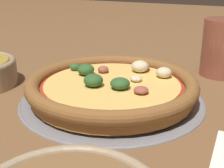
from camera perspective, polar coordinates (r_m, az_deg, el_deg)
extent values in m
plane|color=brown|center=(0.53, 0.00, -2.98)|extent=(3.00, 3.00, 0.00)
cylinder|color=gray|center=(0.53, 0.00, -2.74)|extent=(0.30, 0.30, 0.00)
torus|color=gray|center=(0.53, 0.00, -2.51)|extent=(0.31, 0.31, 0.01)
cylinder|color=#A86B33|center=(0.52, 0.00, -1.23)|extent=(0.27, 0.27, 0.02)
torus|color=brown|center=(0.52, 0.00, 0.15)|extent=(0.28, 0.28, 0.02)
cylinder|color=#A32D19|center=(0.52, 0.00, -0.12)|extent=(0.24, 0.24, 0.00)
cylinder|color=#E5B75B|center=(0.52, 0.00, 0.11)|extent=(0.23, 0.23, 0.00)
ellipsoid|color=#2D5628|center=(0.50, -3.44, 0.69)|extent=(0.04, 0.04, 0.02)
ellipsoid|color=#2D5628|center=(0.55, -4.82, 2.66)|extent=(0.04, 0.04, 0.02)
ellipsoid|color=#994C3D|center=(0.47, 5.33, -1.13)|extent=(0.03, 0.03, 0.01)
ellipsoid|color=#2D5628|center=(0.58, -6.78, 3.15)|extent=(0.03, 0.03, 0.01)
ellipsoid|color=#994C3D|center=(0.58, 5.54, 3.24)|extent=(0.04, 0.04, 0.01)
ellipsoid|color=beige|center=(0.55, 9.45, 2.10)|extent=(0.04, 0.04, 0.02)
ellipsoid|color=#2D5628|center=(0.49, 1.48, 0.11)|extent=(0.04, 0.04, 0.02)
ellipsoid|color=beige|center=(0.52, 4.43, 1.01)|extent=(0.03, 0.03, 0.01)
ellipsoid|color=beige|center=(0.57, 5.14, 3.24)|extent=(0.04, 0.04, 0.02)
ellipsoid|color=#994C3D|center=(0.57, -1.63, 2.69)|extent=(0.02, 0.02, 0.01)
cylinder|color=brown|center=(0.68, 19.58, 6.27)|extent=(0.08, 0.08, 0.12)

